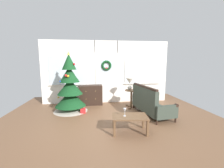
# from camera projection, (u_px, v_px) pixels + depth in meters

# --- Properties ---
(ground_plane) EXTENTS (6.76, 6.76, 0.00)m
(ground_plane) POSITION_uv_depth(u_px,v_px,m) (113.00, 121.00, 4.34)
(ground_plane) COLOR brown
(back_wall_with_door) EXTENTS (5.20, 0.19, 2.55)m
(back_wall_with_door) POSITION_uv_depth(u_px,v_px,m) (106.00, 72.00, 6.20)
(back_wall_with_door) COLOR white
(back_wall_with_door) RESTS_ON ground
(christmas_tree) EXTENTS (1.15, 1.15, 2.04)m
(christmas_tree) POSITION_uv_depth(u_px,v_px,m) (70.00, 89.00, 5.12)
(christmas_tree) COLOR #4C331E
(christmas_tree) RESTS_ON ground
(dresser_cabinet) EXTENTS (0.92, 0.47, 0.78)m
(dresser_cabinet) POSITION_uv_depth(u_px,v_px,m) (91.00, 95.00, 5.97)
(dresser_cabinet) COLOR black
(dresser_cabinet) RESTS_ON ground
(settee_sofa) EXTENTS (0.94, 1.73, 0.96)m
(settee_sofa) POSITION_uv_depth(u_px,v_px,m) (149.00, 103.00, 4.80)
(settee_sofa) COLOR black
(settee_sofa) RESTS_ON ground
(side_table) EXTENTS (0.50, 0.48, 0.66)m
(side_table) POSITION_uv_depth(u_px,v_px,m) (131.00, 95.00, 5.57)
(side_table) COLOR brown
(side_table) RESTS_ON ground
(table_lamp) EXTENTS (0.28, 0.28, 0.44)m
(table_lamp) POSITION_uv_depth(u_px,v_px,m) (130.00, 82.00, 5.53)
(table_lamp) COLOR silver
(table_lamp) RESTS_ON side_table
(coffee_table) EXTENTS (0.89, 0.60, 0.41)m
(coffee_table) POSITION_uv_depth(u_px,v_px,m) (130.00, 118.00, 3.60)
(coffee_table) COLOR brown
(coffee_table) RESTS_ON ground
(wine_glass) EXTENTS (0.08, 0.08, 0.20)m
(wine_glass) POSITION_uv_depth(u_px,v_px,m) (125.00, 110.00, 3.56)
(wine_glass) COLOR silver
(wine_glass) RESTS_ON coffee_table
(gift_box) EXTENTS (0.16, 0.15, 0.16)m
(gift_box) POSITION_uv_depth(u_px,v_px,m) (83.00, 111.00, 5.00)
(gift_box) COLOR red
(gift_box) RESTS_ON ground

